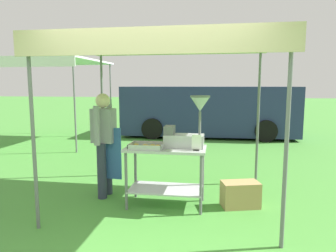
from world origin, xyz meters
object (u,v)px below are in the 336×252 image
at_px(neighbour_tent, 46,63).
at_px(vendor, 104,139).
at_px(donut_fryer, 188,128).
at_px(donut_tray, 147,147).
at_px(van_navy, 208,110).
at_px(stall_canopy, 167,48).
at_px(donut_cart, 166,164).
at_px(menu_sign, 196,144).
at_px(supply_crate, 240,194).

bearing_deg(neighbour_tent, vendor, -51.13).
distance_m(donut_fryer, neighbour_tent, 6.49).
relative_size(donut_tray, van_navy, 0.08).
height_order(stall_canopy, neighbour_tent, neighbour_tent).
bearing_deg(vendor, donut_tray, -22.99).
bearing_deg(stall_canopy, donut_tray, -141.58).
distance_m(van_navy, neighbour_tent, 5.36).
height_order(donut_cart, van_navy, van_navy).
bearing_deg(menu_sign, neighbour_tent, 136.63).
xyz_separation_m(stall_canopy, donut_tray, (-0.25, -0.20, -1.37)).
distance_m(vendor, van_navy, 6.27).
bearing_deg(donut_fryer, neighbour_tent, 137.21).
relative_size(menu_sign, neighbour_tent, 0.07).
relative_size(supply_crate, van_navy, 0.10).
distance_m(supply_crate, neighbour_tent, 7.26).
distance_m(donut_cart, van_navy, 6.34).
xyz_separation_m(stall_canopy, menu_sign, (0.44, -0.25, -1.30)).
xyz_separation_m(menu_sign, supply_crate, (0.62, 0.26, -0.77)).
distance_m(menu_sign, vendor, 1.49).
bearing_deg(donut_tray, menu_sign, -4.05).
relative_size(donut_cart, menu_sign, 5.22).
bearing_deg(donut_tray, vendor, 157.01).
distance_m(stall_canopy, donut_fryer, 1.16).
bearing_deg(donut_tray, supply_crate, 9.03).
bearing_deg(vendor, neighbour_tent, 128.87).
distance_m(donut_tray, van_navy, 6.46).
distance_m(donut_cart, menu_sign, 0.57).
bearing_deg(donut_cart, donut_fryer, 11.75).
bearing_deg(neighbour_tent, donut_tray, -47.52).
height_order(donut_tray, supply_crate, donut_tray).
relative_size(donut_cart, neighbour_tent, 0.36).
distance_m(stall_canopy, vendor, 1.68).
relative_size(vendor, van_navy, 0.28).
height_order(donut_tray, donut_fryer, donut_fryer).
distance_m(stall_canopy, menu_sign, 1.39).
distance_m(vendor, supply_crate, 2.19).
height_order(vendor, neighbour_tent, neighbour_tent).
distance_m(donut_fryer, menu_sign, 0.31).
height_order(donut_tray, neighbour_tent, neighbour_tent).
distance_m(stall_canopy, donut_cart, 1.63).
height_order(donut_cart, donut_fryer, donut_fryer).
relative_size(donut_fryer, vendor, 0.45).
bearing_deg(van_navy, supply_crate, -83.96).
height_order(menu_sign, vendor, vendor).
bearing_deg(vendor, donut_fryer, -6.65).
bearing_deg(neighbour_tent, donut_cart, -45.18).
bearing_deg(van_navy, donut_tray, -95.81).
relative_size(donut_fryer, supply_crate, 1.26).
relative_size(stall_canopy, menu_sign, 13.99).
relative_size(donut_cart, vendor, 0.70).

